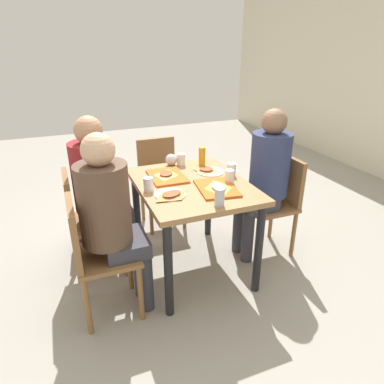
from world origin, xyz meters
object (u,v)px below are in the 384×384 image
object	(u,v)px
tray_red_far	(217,188)
chair_left_end	(159,175)
pizza_slice_a	(166,174)
pizza_slice_c	(206,170)
plastic_cup_b	(148,184)
plastic_cup_c	(181,159)
person_far_side	(265,173)
pizza_slice_b	(218,187)
paper_plate_near_edge	(170,194)
chair_near_right	(93,251)
foil_bundle	(171,160)
chair_near_left	(85,216)
plastic_cup_a	(231,170)
soda_can	(219,197)
condiment_bottle	(202,157)
chair_far_side	(277,198)
pizza_slice_d	(172,194)
person_in_red	(100,184)
plastic_cup_d	(229,176)
tray_red_near	(167,176)
handbag	(84,236)
person_in_brown_jacket	(111,213)
paper_plate_center	(210,172)

from	to	relation	value
tray_red_far	chair_left_end	bearing A→B (deg)	-173.54
pizza_slice_a	pizza_slice_c	distance (m)	0.34
pizza_slice_c	plastic_cup_b	distance (m)	0.58
plastic_cup_c	person_far_side	bearing A→B (deg)	55.41
pizza_slice_b	plastic_cup_b	world-z (taller)	plastic_cup_b
paper_plate_near_edge	chair_near_right	bearing A→B (deg)	-79.87
pizza_slice_b	foil_bundle	bearing A→B (deg)	-166.94
chair_near_left	plastic_cup_a	xyz separation A→B (m)	(0.23, 1.13, 0.31)
chair_near_left	foil_bundle	xyz separation A→B (m)	(-0.18, 0.77, 0.31)
person_far_side	soda_can	world-z (taller)	person_far_side
chair_near_right	condiment_bottle	distance (m)	1.21
chair_far_side	plastic_cup_a	xyz separation A→B (m)	(-0.03, -0.44, 0.31)
person_far_side	pizza_slice_d	distance (m)	0.89
chair_near_right	tray_red_far	size ratio (longest dim) A/B	2.39
person_in_red	plastic_cup_d	xyz separation A→B (m)	(0.35, 0.91, 0.06)
chair_near_right	pizza_slice_a	world-z (taller)	chair_near_right
tray_red_near	plastic_cup_a	xyz separation A→B (m)	(0.15, 0.48, 0.04)
chair_near_left	plastic_cup_c	xyz separation A→B (m)	(-0.15, 0.85, 0.31)
handbag	pizza_slice_d	bearing A→B (deg)	36.55
chair_near_right	pizza_slice_c	size ratio (longest dim) A/B	3.95
tray_red_near	chair_left_end	bearing A→B (deg)	168.81
person_far_side	paper_plate_near_edge	world-z (taller)	person_far_side
chair_near_left	person_far_side	world-z (taller)	person_far_side
plastic_cup_c	handbag	xyz separation A→B (m)	(-0.20, -0.86, -0.67)
chair_near_right	plastic_cup_d	xyz separation A→B (m)	(-0.15, 1.05, 0.31)
person_in_brown_jacket	pizza_slice_c	size ratio (longest dim) A/B	5.84
pizza_slice_a	pizza_slice_d	world-z (taller)	pizza_slice_a
tray_red_near	pizza_slice_a	world-z (taller)	pizza_slice_a
paper_plate_center	person_in_brown_jacket	bearing A→B (deg)	-65.03
person_in_red	foil_bundle	distance (m)	0.65
paper_plate_near_edge	foil_bundle	size ratio (longest dim) A/B	2.20
soda_can	plastic_cup_a	bearing A→B (deg)	144.68
pizza_slice_b	handbag	xyz separation A→B (m)	(-0.80, -0.93, -0.65)
person_in_brown_jacket	handbag	world-z (taller)	person_in_brown_jacket
tray_red_far	plastic_cup_c	xyz separation A→B (m)	(-0.58, -0.06, 0.04)
person_far_side	plastic_cup_b	world-z (taller)	person_far_side
condiment_bottle	handbag	bearing A→B (deg)	-105.01
pizza_slice_c	condiment_bottle	distance (m)	0.16
person_in_brown_jacket	soda_can	xyz separation A→B (m)	(0.18, 0.67, 0.07)
plastic_cup_d	chair_near_left	bearing A→B (deg)	-108.64
chair_left_end	handbag	distance (m)	0.93
pizza_slice_d	plastic_cup_a	world-z (taller)	plastic_cup_a
chair_near_left	paper_plate_near_edge	xyz separation A→B (m)	(0.40, 0.56, 0.26)
pizza_slice_c	handbag	size ratio (longest dim) A/B	0.68
chair_far_side	soda_can	bearing A→B (deg)	-60.75
chair_far_side	person_in_brown_jacket	bearing A→B (deg)	-80.01
chair_near_right	pizza_slice_b	size ratio (longest dim) A/B	3.53
chair_near_right	person_in_red	distance (m)	0.58
plastic_cup_d	paper_plate_near_edge	bearing A→B (deg)	-84.03
person_far_side	plastic_cup_a	distance (m)	0.31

